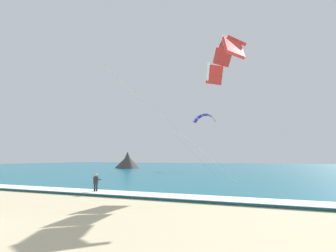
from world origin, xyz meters
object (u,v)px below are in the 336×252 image
(kite_distant, at_px, (205,117))
(surfboard, at_px, (95,194))
(kite_primary, at_px, (225,53))
(kitesurfer, at_px, (96,182))

(kite_distant, bearing_deg, surfboard, -86.44)
(surfboard, height_order, kite_primary, kite_primary)
(kitesurfer, xyz_separation_m, kite_primary, (9.83, 4.63, 11.02))
(kite_primary, height_order, kite_distant, kite_primary)
(kite_primary, bearing_deg, kite_distant, 108.39)
(surfboard, relative_size, kite_primary, 0.12)
(kitesurfer, height_order, kite_primary, kite_primary)
(surfboard, xyz_separation_m, kite_distant, (-2.62, 42.07, 11.93))
(kite_distant, bearing_deg, kitesurfer, -86.44)
(surfboard, relative_size, kitesurfer, 0.85)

